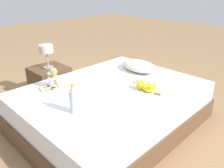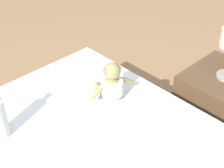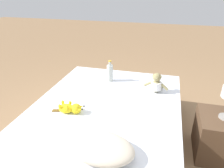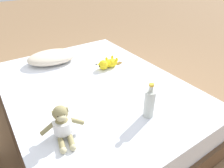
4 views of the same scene
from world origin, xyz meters
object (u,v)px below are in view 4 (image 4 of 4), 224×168
object	(u,v)px
plush_yellow_creature	(108,63)
glass_bottle	(149,103)
plush_monkey	(62,125)
pillow	(52,57)
bed	(95,105)

from	to	relation	value
plush_yellow_creature	glass_bottle	world-z (taller)	glass_bottle
plush_monkey	plush_yellow_creature	distance (m)	1.01
pillow	bed	bearing A→B (deg)	-77.62
glass_bottle	plush_yellow_creature	bearing A→B (deg)	78.04
plush_monkey	glass_bottle	bearing A→B (deg)	-14.51
pillow	glass_bottle	world-z (taller)	glass_bottle
pillow	plush_monkey	distance (m)	1.16
bed	glass_bottle	bearing A→B (deg)	-78.39
bed	plush_monkey	bearing A→B (deg)	-136.37
pillow	plush_monkey	size ratio (longest dim) A/B	2.00
pillow	glass_bottle	distance (m)	1.30
pillow	plush_monkey	xyz separation A→B (m)	(-0.33, -1.11, 0.03)
plush_monkey	plush_yellow_creature	bearing A→B (deg)	40.67
pillow	glass_bottle	bearing A→B (deg)	-77.99
plush_yellow_creature	plush_monkey	bearing A→B (deg)	-139.33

